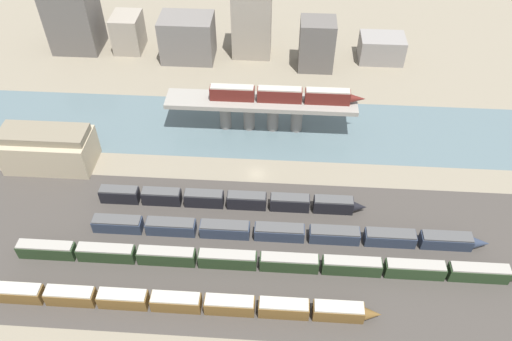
% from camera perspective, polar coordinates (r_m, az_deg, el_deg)
% --- Properties ---
extents(ground_plane, '(400.00, 400.00, 0.00)m').
position_cam_1_polar(ground_plane, '(126.66, 0.08, -0.39)').
color(ground_plane, gray).
extents(railbed_yard, '(280.00, 42.00, 0.01)m').
position_cam_1_polar(railbed_yard, '(110.81, -0.72, -9.08)').
color(railbed_yard, '#423D38').
rests_on(railbed_yard, ground).
extents(river_water, '(320.00, 26.27, 0.01)m').
position_cam_1_polar(river_water, '(140.52, 0.56, 4.90)').
color(river_water, slate).
rests_on(river_water, ground).
extents(bridge, '(51.42, 7.98, 9.54)m').
position_cam_1_polar(bridge, '(136.16, 0.58, 7.22)').
color(bridge, gray).
rests_on(bridge, ground).
extents(train_on_bridge, '(41.23, 2.61, 4.07)m').
position_cam_1_polar(train_on_bridge, '(133.44, 3.24, 8.63)').
color(train_on_bridge, '#5B1E19').
rests_on(train_on_bridge, bridge).
extents(train_yard_near, '(76.83, 2.95, 3.69)m').
position_cam_1_polar(train_yard_near, '(102.42, -8.43, -14.68)').
color(train_yard_near, brown).
rests_on(train_yard_near, ground).
extents(train_yard_mid, '(107.91, 2.73, 3.80)m').
position_cam_1_polar(train_yard_mid, '(106.73, 1.00, -10.34)').
color(train_yard_mid, '#23381E').
rests_on(train_yard_mid, ground).
extents(train_yard_far, '(88.07, 3.13, 3.49)m').
position_cam_1_polar(train_yard_far, '(111.84, 3.47, -7.08)').
color(train_yard_far, '#2D384C').
rests_on(train_yard_far, ground).
extents(train_yard_outer, '(63.15, 2.85, 3.92)m').
position_cam_1_polar(train_yard_outer, '(117.97, -3.01, -3.36)').
color(train_yard_outer, black).
rests_on(train_yard_outer, ground).
extents(warehouse_building, '(22.11, 11.04, 10.76)m').
position_cam_1_polar(warehouse_building, '(136.71, -22.63, 2.38)').
color(warehouse_building, tan).
rests_on(warehouse_building, ground).
extents(city_block_far_left, '(15.45, 13.14, 23.84)m').
position_cam_1_polar(city_block_far_left, '(181.62, -20.24, 16.37)').
color(city_block_far_left, '#605B56').
rests_on(city_block_far_left, ground).
extents(city_block_left, '(9.12, 10.97, 12.16)m').
position_cam_1_polar(city_block_left, '(178.45, -14.41, 15.06)').
color(city_block_left, gray).
rests_on(city_block_left, ground).
extents(city_block_center, '(17.00, 12.06, 14.38)m').
position_cam_1_polar(city_block_center, '(169.13, -7.82, 14.79)').
color(city_block_center, slate).
rests_on(city_block_center, ground).
extents(city_block_right, '(12.51, 9.93, 23.83)m').
position_cam_1_polar(city_block_right, '(167.87, -0.48, 16.79)').
color(city_block_right, gray).
rests_on(city_block_right, ground).
extents(city_block_far_right, '(10.99, 9.60, 16.09)m').
position_cam_1_polar(city_block_far_right, '(163.49, 6.95, 14.13)').
color(city_block_far_right, '#605B56').
rests_on(city_block_far_right, ground).
extents(city_block_tall, '(14.29, 9.85, 8.24)m').
position_cam_1_polar(city_block_tall, '(173.08, 14.14, 13.41)').
color(city_block_tall, gray).
rests_on(city_block_tall, ground).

